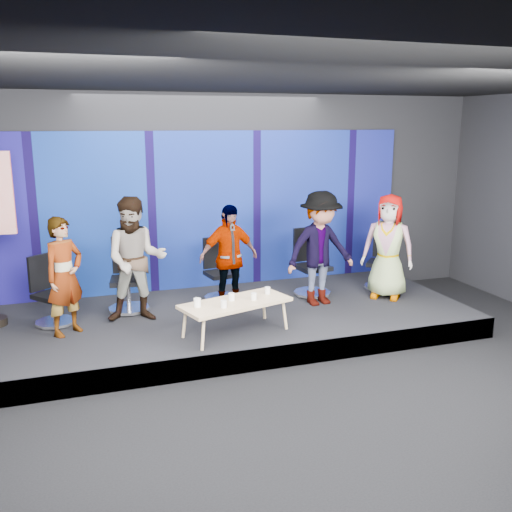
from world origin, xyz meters
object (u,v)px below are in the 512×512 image
object	(u,v)px
mug_c	(232,297)
mug_d	(254,296)
panelist_e	(388,247)
chair_b	(128,287)
chair_a	(51,302)
chair_c	(220,279)
mug_e	(267,290)
chair_e	(383,269)
chair_d	(311,273)
panelist_a	(64,276)
panelist_b	(136,260)
coffee_table	(236,304)
mug_a	(197,303)
panelist_c	(229,257)
panelist_d	(320,249)
mug_b	(224,304)

from	to	relation	value
mug_c	mug_d	bearing A→B (deg)	-12.48
panelist_e	chair_b	bearing A→B (deg)	-147.94
chair_a	chair_c	size ratio (longest dim) A/B	0.99
chair_a	mug_e	size ratio (longest dim) A/B	10.36
chair_b	chair_e	size ratio (longest dim) A/B	1.06
panelist_e	chair_d	bearing A→B (deg)	-164.34
chair_e	mug_c	bearing A→B (deg)	-116.79
panelist_a	panelist_b	size ratio (longest dim) A/B	0.89
chair_d	coffee_table	bearing A→B (deg)	-148.36
panelist_e	mug_a	world-z (taller)	panelist_e
panelist_c	chair_d	size ratio (longest dim) A/B	1.46
chair_b	chair_d	size ratio (longest dim) A/B	1.01
panelist_e	mug_d	distance (m)	2.64
panelist_e	mug_a	size ratio (longest dim) A/B	15.29
panelist_c	panelist_d	distance (m)	1.40
coffee_table	mug_e	xyz separation A→B (m)	(0.51, 0.19, 0.08)
panelist_b	mug_d	world-z (taller)	panelist_b
panelist_e	coffee_table	world-z (taller)	panelist_e
chair_e	chair_c	bearing A→B (deg)	-144.65
mug_c	mug_e	xyz separation A→B (m)	(0.55, 0.13, -0.00)
chair_e	panelist_e	size ratio (longest dim) A/B	0.62
panelist_e	mug_b	xyz separation A→B (m)	(-2.96, -0.99, -0.34)
panelist_c	mug_c	world-z (taller)	panelist_c
chair_b	mug_a	size ratio (longest dim) A/B	10.01
chair_a	mug_a	size ratio (longest dim) A/B	8.93
panelist_b	coffee_table	bearing A→B (deg)	-30.63
chair_d	coffee_table	distance (m)	2.12
coffee_table	mug_c	size ratio (longest dim) A/B	15.97
panelist_e	mug_a	distance (m)	3.39
panelist_c	panelist_d	xyz separation A→B (m)	(1.38, -0.23, 0.08)
chair_e	mug_c	distance (m)	3.22
mug_c	chair_a	bearing A→B (deg)	153.79
panelist_c	chair_e	world-z (taller)	panelist_c
chair_c	chair_a	bearing A→B (deg)	179.64
chair_d	chair_e	world-z (taller)	chair_d
mug_b	mug_d	bearing A→B (deg)	22.58
chair_d	chair_e	bearing A→B (deg)	-9.53
chair_b	mug_b	bearing A→B (deg)	-49.48
panelist_b	chair_c	xyz separation A→B (m)	(1.35, 0.59, -0.56)
panelist_b	panelist_c	bearing A→B (deg)	12.85
chair_e	panelist_e	world-z (taller)	panelist_e
chair_d	mug_d	size ratio (longest dim) A/B	11.76
panelist_d	chair_e	world-z (taller)	panelist_d
panelist_b	mug_c	world-z (taller)	panelist_b
chair_d	mug_c	distance (m)	2.12
panelist_b	coffee_table	xyz separation A→B (m)	(1.15, -0.95, -0.47)
chair_d	mug_c	world-z (taller)	chair_d
panelist_a	mug_b	size ratio (longest dim) A/B	16.65
mug_e	chair_a	bearing A→B (deg)	160.72
panelist_e	mug_d	world-z (taller)	panelist_e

